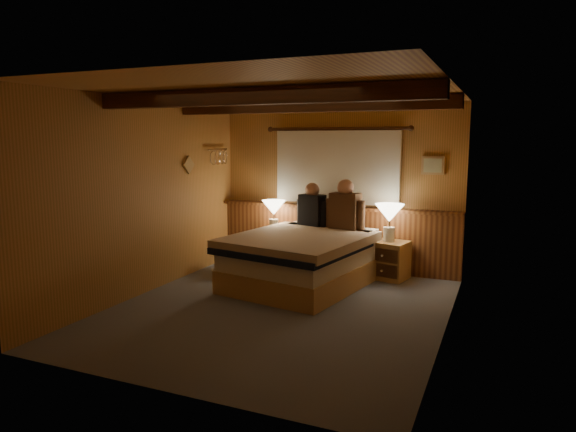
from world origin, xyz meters
The scene contains 19 objects.
floor centered at (0.00, 0.00, 0.00)m, with size 4.20×4.20×0.00m, color #565A67.
ceiling centered at (0.00, 0.00, 2.40)m, with size 4.20×4.20×0.00m, color #D8A451.
wall_back centered at (0.00, 2.10, 1.20)m, with size 3.60×3.60×0.00m, color #BC7D43.
wall_left centered at (-1.80, 0.00, 1.20)m, with size 4.20×4.20×0.00m, color #BC7D43.
wall_right centered at (1.80, 0.00, 1.20)m, with size 4.20×4.20×0.00m, color #BC7D43.
wall_front centered at (0.00, -2.10, 1.20)m, with size 3.60×3.60×0.00m, color #BC7D43.
wainscot centered at (0.00, 2.04, 0.49)m, with size 3.60×0.23×0.94m.
curtain_window centered at (0.00, 2.03, 1.52)m, with size 2.18×0.09×1.11m.
ceiling_beams centered at (0.00, 0.15, 2.31)m, with size 3.60×1.65×0.16m.
coat_rail centered at (-1.72, 1.58, 1.67)m, with size 0.05×0.55×0.24m.
framed_print centered at (1.35, 2.08, 1.55)m, with size 0.30×0.04×0.25m.
bed centered at (-0.12, 0.99, 0.35)m, with size 1.83×2.21×0.68m.
nightstand_left centered at (-0.89, 1.75, 0.27)m, with size 0.57×0.53×0.54m.
nightstand_right centered at (0.86, 1.76, 0.26)m, with size 0.55×0.51×0.52m.
lamp_left centered at (-0.89, 1.79, 0.86)m, with size 0.35×0.35×0.46m.
lamp_right centered at (0.85, 1.76, 0.88)m, with size 0.39×0.39×0.51m.
person_left centered at (-0.26, 1.74, 0.93)m, with size 0.51×0.30×0.64m.
person_right centered at (0.25, 1.66, 0.96)m, with size 0.58×0.28×0.71m.
duffel_bag centered at (-1.23, 1.23, 0.17)m, with size 0.59×0.41×0.39m.
Camera 1 is at (2.28, -5.10, 1.90)m, focal length 32.00 mm.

